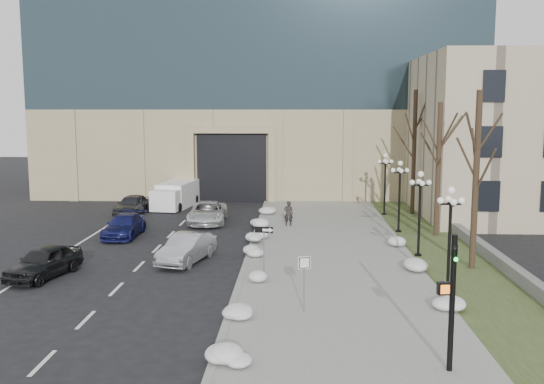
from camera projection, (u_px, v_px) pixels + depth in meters
The scene contains 33 objects.
ground at pixel (249, 342), 21.13m from camera, with size 160.00×160.00×0.00m, color black.
sidewalk at pixel (329, 249), 34.83m from camera, with size 9.00×40.00×0.12m, color gray.
curb at pixel (251, 248), 35.01m from camera, with size 0.30×40.00×0.14m, color gray.
grass_strip at pixel (443, 251), 34.58m from camera, with size 4.00×40.00×0.10m, color #324221.
stone_wall at pixel (469, 238), 36.43m from camera, with size 0.50×30.00×0.70m, color slate.
office_tower at pixel (262, 6), 61.81m from camera, with size 40.00×24.70×36.00m.
car_a at pixel (44, 262), 29.18m from camera, with size 1.81×4.48×1.53m, color black.
car_b at pixel (187, 248), 32.02m from camera, with size 1.60×4.59×1.51m, color #9C9EA3.
car_c at pixel (124, 226), 38.49m from camera, with size 1.95×4.79×1.39m, color navy.
car_d at pixel (208, 213), 43.01m from camera, with size 2.52×5.47×1.52m, color silver.
car_e at pixel (132, 205), 46.44m from camera, with size 1.83×4.54×1.55m, color #323338.
pedestrian at pixel (288, 213), 41.37m from camera, with size 0.63×0.41×1.72m, color black.
box_truck at pixel (176, 195), 50.06m from camera, with size 3.06×6.67×2.04m.
one_way_sign at pixel (267, 236), 28.98m from camera, with size 0.93×0.32×2.48m.
keep_sign at pixel (304, 272), 23.73m from camera, with size 0.50×0.18×2.37m.
traffic_signal at pixel (451, 306), 18.31m from camera, with size 0.75×0.99×4.37m.
snow_clump_a at pixel (231, 361), 18.88m from camera, with size 1.10×1.60×0.36m, color silver.
snow_clump_b at pixel (240, 311), 23.51m from camera, with size 1.10×1.60×0.36m, color silver.
snow_clump_c at pixel (250, 279), 27.94m from camera, with size 1.10×1.60×0.36m, color silver.
snow_clump_d at pixel (257, 253), 32.93m from camera, with size 1.10×1.60×0.36m, color silver.
snow_clump_e at pixel (256, 237), 36.91m from camera, with size 1.10×1.60×0.36m, color silver.
snow_clump_f at pixel (260, 224), 41.13m from camera, with size 1.10×1.60×0.36m, color silver.
snow_clump_g at pixel (266, 212), 45.78m from camera, with size 1.10×1.60×0.36m, color silver.
snow_clump_h at pixel (447, 309), 23.77m from camera, with size 1.10×1.60×0.36m, color silver.
snow_clump_i at pixel (411, 266), 30.22m from camera, with size 1.10×1.60×0.36m, color silver.
snow_clump_j at pixel (399, 244), 35.10m from camera, with size 1.10×1.60×0.36m, color silver.
lamppost_a at pixel (450, 225), 26.31m from camera, with size 1.18×1.18×4.76m.
lamppost_b at pixel (420, 202), 32.75m from camera, with size 1.18×1.18×4.76m.
lamppost_c at pixel (400, 187), 39.18m from camera, with size 1.18×1.18×4.76m.
lamppost_d at pixel (385, 176), 45.61m from camera, with size 1.18×1.18×4.76m.
tree_near at pixel (477, 155), 29.81m from camera, with size 3.20×3.20×9.00m.
tree_mid at pixel (439, 150), 37.77m from camera, with size 3.20×3.20×8.50m.
tree_far at pixel (415, 135), 45.60m from camera, with size 3.20×3.20×9.50m.
Camera 1 is at (1.60, -20.16, 8.10)m, focal length 40.00 mm.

